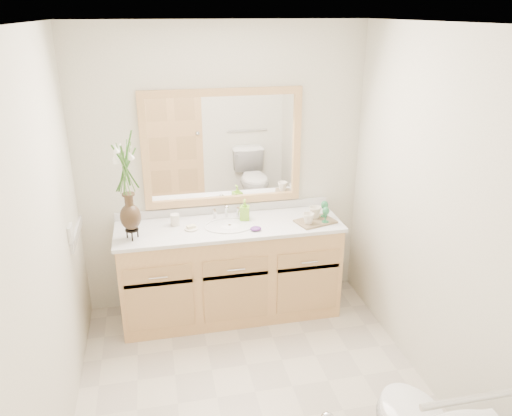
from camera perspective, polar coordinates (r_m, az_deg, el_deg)
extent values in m
plane|color=#BCB0A0|center=(3.68, -0.09, -20.26)|extent=(2.60, 2.60, 0.00)
cube|color=white|center=(2.74, -0.12, 20.37)|extent=(2.40, 2.60, 0.02)
cube|color=silver|center=(4.21, -3.79, 4.21)|extent=(2.40, 0.02, 2.40)
cube|color=silver|center=(1.96, 8.28, -18.86)|extent=(2.40, 0.02, 2.40)
cube|color=silver|center=(3.03, -22.99, -4.82)|extent=(0.02, 2.60, 2.40)
cube|color=silver|center=(3.45, 19.79, -1.13)|extent=(0.02, 2.60, 2.40)
cube|color=#DAB36A|center=(4.27, -2.95, -7.22)|extent=(1.80, 0.55, 0.80)
cube|color=silver|center=(4.09, -3.06, -2.12)|extent=(1.84, 0.57, 0.03)
ellipsoid|color=white|center=(4.08, -3.00, -2.75)|extent=(0.38, 0.30, 0.12)
cylinder|color=silver|center=(4.20, -3.43, -0.39)|extent=(0.02, 0.02, 0.11)
cylinder|color=silver|center=(4.20, -4.77, -0.68)|extent=(0.02, 0.02, 0.08)
cylinder|color=silver|center=(4.22, -2.08, -0.47)|extent=(0.02, 0.02, 0.08)
cube|color=white|center=(4.14, -3.82, 6.85)|extent=(1.20, 0.01, 0.85)
cube|color=#DAB36A|center=(4.04, -3.97, 13.07)|extent=(1.32, 0.04, 0.06)
cube|color=#DAB36A|center=(4.27, -3.66, 0.91)|extent=(1.32, 0.04, 0.06)
cube|color=#DAB36A|center=(4.09, -12.61, 6.20)|extent=(0.06, 0.04, 0.85)
cube|color=#DAB36A|center=(4.27, 4.66, 7.27)|extent=(0.06, 0.04, 0.85)
cube|color=white|center=(3.80, -20.43, -2.72)|extent=(0.02, 0.12, 0.12)
cylinder|color=silver|center=(2.43, 24.28, -19.16)|extent=(0.55, 0.03, 0.03)
cylinder|color=black|center=(3.92, -14.00, -2.43)|extent=(0.10, 0.10, 0.01)
ellipsoid|color=black|center=(3.88, -14.15, -0.98)|extent=(0.16, 0.16, 0.20)
cylinder|color=black|center=(3.83, -14.32, 0.81)|extent=(0.06, 0.06, 0.09)
cylinder|color=#4C7A33|center=(3.75, -14.66, 4.25)|extent=(0.06, 0.06, 0.37)
cylinder|color=silver|center=(4.10, -9.25, -1.33)|extent=(0.07, 0.07, 0.09)
cylinder|color=silver|center=(4.02, -7.41, -2.36)|extent=(0.11, 0.11, 0.01)
cube|color=beige|center=(4.01, -7.42, -2.13)|extent=(0.08, 0.06, 0.02)
imported|color=#81C72E|center=(4.15, -1.30, -0.30)|extent=(0.09, 0.09, 0.16)
ellipsoid|color=#582776|center=(3.96, -0.02, -2.37)|extent=(0.11, 0.09, 0.03)
cube|color=brown|center=(4.15, 6.79, -1.53)|extent=(0.36, 0.29, 0.02)
imported|color=silver|center=(4.06, 6.00, -1.16)|extent=(0.11, 0.11, 0.09)
imported|color=silver|center=(4.18, 6.76, -0.45)|extent=(0.14, 0.14, 0.10)
cylinder|color=#267240|center=(4.13, 7.91, -1.55)|extent=(0.06, 0.06, 0.01)
cylinder|color=#267240|center=(4.11, 7.94, -1.02)|extent=(0.01, 0.01, 0.08)
ellipsoid|color=#267240|center=(4.09, 7.98, -0.33)|extent=(0.06, 0.06, 0.07)
cylinder|color=#267240|center=(4.24, 7.77, -0.90)|extent=(0.06, 0.06, 0.01)
cylinder|color=#267240|center=(4.22, 7.80, -0.36)|extent=(0.01, 0.01, 0.09)
ellipsoid|color=#267240|center=(4.20, 7.84, 0.34)|extent=(0.06, 0.06, 0.07)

